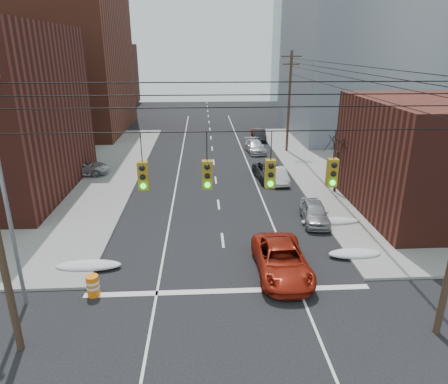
{
  "coord_description": "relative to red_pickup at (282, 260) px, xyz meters",
  "views": [
    {
      "loc": [
        -1.15,
        -10.21,
        11.23
      ],
      "look_at": [
        0.11,
        12.51,
        3.0
      ],
      "focal_mm": 32.0,
      "sensor_mm": 36.0,
      "label": 1
    }
  ],
  "objects": [
    {
      "name": "building_brick_tall",
      "position": [
        -26.88,
        40.0,
        14.21
      ],
      "size": [
        24.0,
        20.0,
        30.0
      ],
      "primitive_type": "cube",
      "color": "brown",
      "rests_on": "ground"
    },
    {
      "name": "building_brick_far",
      "position": [
        -28.88,
        66.0,
        5.21
      ],
      "size": [
        22.0,
        18.0,
        12.0
      ],
      "primitive_type": "cube",
      "color": "#4E1F17",
      "rests_on": "ground"
    },
    {
      "name": "building_office",
      "position": [
        19.12,
        36.0,
        11.71
      ],
      "size": [
        22.0,
        20.0,
        25.0
      ],
      "primitive_type": "cube",
      "color": "gray",
      "rests_on": "ground"
    },
    {
      "name": "building_glass",
      "position": [
        21.12,
        62.0,
        10.21
      ],
      "size": [
        20.0,
        18.0,
        22.0
      ],
      "primitive_type": "cube",
      "color": "gray",
      "rests_on": "ground"
    },
    {
      "name": "utility_pole_far",
      "position": [
        5.62,
        26.0,
        5.0
      ],
      "size": [
        2.2,
        0.28,
        11.0
      ],
      "color": "#473323",
      "rests_on": "ground"
    },
    {
      "name": "traffic_signals",
      "position": [
        -2.79,
        -5.03,
        6.38
      ],
      "size": [
        17.0,
        0.42,
        2.02
      ],
      "color": "black",
      "rests_on": "ground"
    },
    {
      "name": "street_light",
      "position": [
        -12.38,
        -2.0,
        4.75
      ],
      "size": [
        0.44,
        0.44,
        9.32
      ],
      "color": "gray",
      "rests_on": "ground"
    },
    {
      "name": "bare_tree",
      "position": [
        6.7,
        12.0,
        1.53
      ],
      "size": [
        2.09,
        2.2,
        4.93
      ],
      "color": "black",
      "rests_on": "ground"
    },
    {
      "name": "snow_nw",
      "position": [
        -10.28,
        1.0,
        -0.58
      ],
      "size": [
        3.5,
        1.08,
        0.42
      ],
      "primitive_type": "ellipsoid",
      "color": "silver",
      "rests_on": "ground"
    },
    {
      "name": "snow_ne",
      "position": [
        4.52,
        1.5,
        -0.58
      ],
      "size": [
        3.0,
        1.08,
        0.42
      ],
      "primitive_type": "ellipsoid",
      "color": "silver",
      "rests_on": "ground"
    },
    {
      "name": "snow_east_far",
      "position": [
        4.52,
        6.0,
        -0.58
      ],
      "size": [
        4.0,
        1.08,
        0.42
      ],
      "primitive_type": "ellipsoid",
      "color": "silver",
      "rests_on": "ground"
    },
    {
      "name": "red_pickup",
      "position": [
        0.0,
        0.0,
        0.0
      ],
      "size": [
        2.63,
        5.67,
        1.57
      ],
      "primitive_type": "imported",
      "rotation": [
        0.0,
        0.0,
        0.0
      ],
      "color": "#9A1E0E",
      "rests_on": "ground"
    },
    {
      "name": "parked_car_a",
      "position": [
        3.52,
        6.46,
        -0.08
      ],
      "size": [
        2.04,
        4.28,
        1.41
      ],
      "primitive_type": "imported",
      "rotation": [
        0.0,
        0.0,
        -0.09
      ],
      "color": "#A3A4A8",
      "rests_on": "ground"
    },
    {
      "name": "parked_car_b",
      "position": [
        2.62,
        15.05,
        -0.15
      ],
      "size": [
        1.42,
        3.91,
        1.28
      ],
      "primitive_type": "imported",
      "rotation": [
        0.0,
        0.0,
        0.02
      ],
      "color": "silver",
      "rests_on": "ground"
    },
    {
      "name": "parked_car_c",
      "position": [
        1.99,
        15.91,
        -0.09
      ],
      "size": [
        2.78,
        5.22,
        1.4
      ],
      "primitive_type": "imported",
      "rotation": [
        0.0,
        0.0,
        0.09
      ],
      "color": "black",
      "rests_on": "ground"
    },
    {
      "name": "parked_car_d",
      "position": [
        1.98,
        25.97,
        -0.11
      ],
      "size": [
        2.27,
        4.78,
        1.35
      ],
      "primitive_type": "imported",
      "rotation": [
        0.0,
        0.0,
        0.08
      ],
      "color": "silver",
      "rests_on": "ground"
    },
    {
      "name": "parked_car_e",
      "position": [
        3.41,
        33.55,
        -0.14
      ],
      "size": [
        1.84,
        3.91,
        1.29
      ],
      "primitive_type": "imported",
      "rotation": [
        0.0,
        0.0,
        0.09
      ],
      "color": "maroon",
      "rests_on": "ground"
    },
    {
      "name": "parked_car_f",
      "position": [
        3.36,
        32.16,
        -0.09
      ],
      "size": [
        1.76,
        4.31,
        1.39
      ],
      "primitive_type": "imported",
      "rotation": [
        0.0,
        0.0,
        -0.07
      ],
      "color": "black",
      "rests_on": "ground"
    },
    {
      "name": "lot_car_a",
      "position": [
        -17.18,
        11.66,
        0.06
      ],
      "size": [
        4.51,
        2.63,
        1.4
      ],
      "primitive_type": "imported",
      "rotation": [
        0.0,
        0.0,
        1.28
      ],
      "color": "white",
      "rests_on": "sidewalk_nw"
    },
    {
      "name": "lot_car_b",
      "position": [
        -15.19,
        17.81,
        0.04
      ],
      "size": [
        5.07,
        2.72,
        1.35
      ],
      "primitive_type": "imported",
      "rotation": [
        0.0,
        0.0,
        1.67
      ],
      "color": "#B1B1B6",
      "rests_on": "sidewalk_nw"
    },
    {
      "name": "lot_car_c",
      "position": [
        -19.29,
        13.69,
        0.15
      ],
      "size": [
        5.87,
        4.05,
        1.58
      ],
      "primitive_type": "imported",
      "rotation": [
        0.0,
        0.0,
        1.2
      ],
      "color": "black",
      "rests_on": "sidewalk_nw"
    },
    {
      "name": "lot_car_d",
      "position": [
        -19.69,
        18.72,
        0.13
      ],
      "size": [
        4.7,
        2.34,
        1.54
      ],
      "primitive_type": "imported",
      "rotation": [
        0.0,
        0.0,
        1.69
      ],
      "color": "#B1B2B6",
      "rests_on": "sidewalk_nw"
    },
    {
      "name": "construction_barrel",
      "position": [
        -9.38,
        -1.5,
        -0.24
      ],
      "size": [
        0.71,
        0.71,
        1.07
      ],
      "rotation": [
        0.0,
        0.0,
        -0.2
      ],
      "color": "orange",
      "rests_on": "ground"
    }
  ]
}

